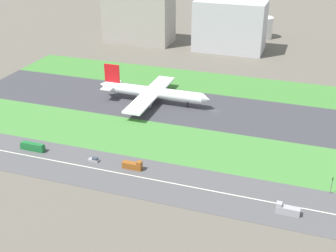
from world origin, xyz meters
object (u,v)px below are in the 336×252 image
at_px(bus_0, 33,147).
at_px(hangar_building, 230,26).
at_px(traffic_light, 332,184).
at_px(fuel_tank_centre, 263,27).
at_px(fuel_tank_west, 230,25).
at_px(airliner, 151,92).
at_px(truck_1, 133,165).
at_px(truck_2, 287,210).
at_px(terminal_building, 139,12).
at_px(car_3, 94,160).

xyz_separation_m(bus_0, hangar_building, (51.13, 182.00, 16.80)).
distance_m(traffic_light, fuel_tank_centre, 226.32).
bearing_deg(fuel_tank_west, hangar_building, -78.85).
bearing_deg(fuel_tank_centre, hangar_building, -113.00).
distance_m(airliner, bus_0, 74.89).
relative_size(truck_1, fuel_tank_west, 0.45).
bearing_deg(hangar_building, truck_2, -72.27).
bearing_deg(bus_0, terminal_building, 97.08).
xyz_separation_m(terminal_building, hangar_building, (73.73, 0.00, -5.57)).
height_order(truck_1, traffic_light, traffic_light).
height_order(truck_2, hangar_building, hangar_building).
relative_size(bus_0, terminal_building, 0.22).
xyz_separation_m(terminal_building, fuel_tank_centre, (92.84, 45.00, -15.65)).
relative_size(traffic_light, hangar_building, 0.14).
bearing_deg(car_3, terminal_building, 106.30).
xyz_separation_m(airliner, fuel_tank_west, (11.19, 159.00, 2.26)).
height_order(airliner, car_3, airliner).
height_order(terminal_building, fuel_tank_centre, terminal_building).
height_order(terminal_building, fuel_tank_west, terminal_building).
bearing_deg(car_3, fuel_tank_west, 87.06).
bearing_deg(bus_0, airliner, 65.44).
relative_size(bus_0, car_3, 2.64).
bearing_deg(airliner, car_3, -90.40).
xyz_separation_m(bus_0, truck_1, (48.79, 0.00, -0.15)).
relative_size(airliner, hangar_building, 1.25).
relative_size(car_3, terminal_building, 0.08).
bearing_deg(traffic_light, fuel_tank_centre, 104.56).
height_order(car_3, truck_1, truck_1).
distance_m(truck_2, car_3, 82.53).
distance_m(hangar_building, fuel_tank_west, 46.97).
height_order(airliner, fuel_tank_centre, airliner).
bearing_deg(truck_1, truck_2, -8.92).
xyz_separation_m(truck_2, fuel_tank_west, (-70.26, 237.00, 6.82)).
height_order(airliner, bus_0, airliner).
distance_m(truck_1, traffic_light, 78.79).
xyz_separation_m(truck_2, bus_0, (-112.53, 10.00, 0.15)).
bearing_deg(hangar_building, fuel_tank_west, 101.15).
bearing_deg(hangar_building, fuel_tank_centre, 67.00).
bearing_deg(hangar_building, traffic_light, -66.40).
bearing_deg(car_3, truck_1, -0.00).
bearing_deg(airliner, hangar_building, 80.02).
relative_size(airliner, fuel_tank_west, 3.52).
distance_m(truck_1, hangar_building, 182.80).
distance_m(bus_0, car_3, 30.62).
xyz_separation_m(car_3, traffic_light, (96.53, 7.99, 3.37)).
distance_m(car_3, fuel_tank_west, 227.42).
bearing_deg(fuel_tank_west, fuel_tank_centre, 0.00).
bearing_deg(terminal_building, airliner, -64.79).
bearing_deg(bus_0, traffic_light, 3.60).
bearing_deg(hangar_building, bus_0, -105.69).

